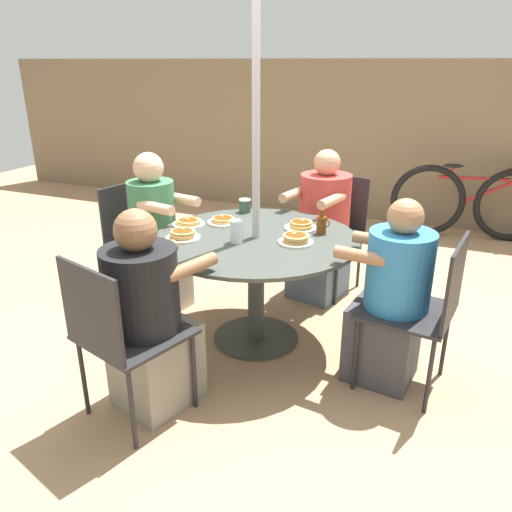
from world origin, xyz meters
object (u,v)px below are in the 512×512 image
at_px(patio_chair_south, 333,225).
at_px(pancake_plate_e, 301,226).
at_px(pancake_plate_a, 188,223).
at_px(diner_east, 390,302).
at_px(patio_chair_north, 119,330).
at_px(diner_north, 149,322).
at_px(patio_table, 256,257).
at_px(drinking_glass_a, 237,232).
at_px(diner_west, 157,239).
at_px(coffee_cup, 245,206).
at_px(pancake_plate_d, 223,221).
at_px(patio_chair_east, 424,304).
at_px(pancake_plate_c, 183,235).
at_px(syrup_bottle, 322,224).
at_px(pancake_plate_b, 296,239).
at_px(patio_chair_west, 139,236).
at_px(diner_south, 322,232).
at_px(bicycle, 470,202).

height_order(patio_chair_south, pancake_plate_e, patio_chair_south).
bearing_deg(pancake_plate_a, diner_east, -6.63).
xyz_separation_m(patio_chair_north, diner_east, (1.16, 0.90, -0.03)).
distance_m(diner_north, pancake_plate_a, 0.95).
distance_m(patio_table, diner_north, 0.88).
height_order(diner_east, drinking_glass_a, diner_east).
xyz_separation_m(diner_west, coffee_cup, (0.57, 0.31, 0.24)).
xyz_separation_m(patio_chair_north, diner_west, (-0.56, 1.18, 0.01)).
bearing_deg(pancake_plate_a, pancake_plate_e, 16.77).
xyz_separation_m(pancake_plate_d, coffee_cup, (0.03, 0.30, 0.03)).
bearing_deg(pancake_plate_a, pancake_plate_d, 33.16).
bearing_deg(drinking_glass_a, diner_north, -104.20).
bearing_deg(patio_chair_east, coffee_cup, 72.90).
height_order(diner_east, pancake_plate_c, diner_east).
xyz_separation_m(pancake_plate_e, syrup_bottle, (0.15, -0.04, 0.04)).
distance_m(pancake_plate_b, coffee_cup, 0.74).
bearing_deg(pancake_plate_d, diner_east, -13.66).
bearing_deg(pancake_plate_e, diner_west, -175.00).
bearing_deg(patio_chair_west, diner_south, 128.93).
distance_m(diner_west, bicycle, 3.33).
relative_size(diner_east, bicycle, 0.69).
distance_m(pancake_plate_b, pancake_plate_e, 0.28).
distance_m(patio_table, pancake_plate_c, 0.48).
height_order(patio_table, patio_chair_east, patio_chair_east).
relative_size(patio_chair_east, diner_west, 0.78).
height_order(patio_table, diner_east, diner_east).
bearing_deg(syrup_bottle, patio_table, -148.33).
bearing_deg(coffee_cup, bicycle, 56.25).
distance_m(patio_chair_south, coffee_cup, 0.80).
distance_m(diner_east, patio_chair_south, 1.31).
height_order(patio_chair_south, diner_west, diner_west).
bearing_deg(patio_chair_east, patio_table, 90.00).
distance_m(pancake_plate_b, pancake_plate_c, 0.70).
bearing_deg(pancake_plate_b, patio_chair_south, 91.87).
xyz_separation_m(patio_chair_north, pancake_plate_e, (0.51, 1.27, 0.22)).
relative_size(diner_east, patio_chair_south, 1.21).
bearing_deg(pancake_plate_b, pancake_plate_c, -163.53).
bearing_deg(diner_east, patio_chair_south, 36.60).
bearing_deg(drinking_glass_a, bicycle, 65.70).
xyz_separation_m(patio_table, patio_chair_east, (1.04, -0.14, -0.06)).
xyz_separation_m(patio_chair_east, syrup_bottle, (-0.69, 0.36, 0.26)).
bearing_deg(diner_west, diner_south, 134.04).
xyz_separation_m(pancake_plate_e, drinking_glass_a, (-0.28, -0.40, 0.05)).
bearing_deg(patio_chair_east, bicycle, 3.85).
xyz_separation_m(pancake_plate_d, pancake_plate_e, (0.52, 0.09, 0.00)).
bearing_deg(pancake_plate_a, diner_west, 160.62).
xyz_separation_m(pancake_plate_b, pancake_plate_c, (-0.67, -0.20, -0.00)).
bearing_deg(diner_south, patio_chair_east, 143.44).
relative_size(patio_chair_south, pancake_plate_c, 4.24).
relative_size(patio_chair_east, pancake_plate_a, 4.24).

